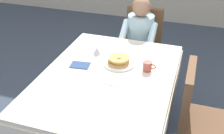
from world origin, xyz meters
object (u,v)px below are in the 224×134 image
at_px(plate_breakfast, 119,64).
at_px(breakfast_stack, 119,60).
at_px(syrup_pitcher, 97,51).
at_px(chair_diner, 142,42).
at_px(knife_right_of_plate, 139,69).
at_px(dining_table_main, 107,84).
at_px(fork_left_of_plate, 99,62).
at_px(cup_coffee, 148,66).
at_px(diner_person, 139,36).
at_px(spoon_near_edge, 109,84).
at_px(chair_right_side, 197,113).

distance_m(plate_breakfast, breakfast_stack, 0.03).
bearing_deg(syrup_pitcher, chair_diner, 72.59).
bearing_deg(knife_right_of_plate, dining_table_main, 123.88).
bearing_deg(fork_left_of_plate, cup_coffee, -91.26).
distance_m(chair_diner, diner_person, 0.21).
bearing_deg(diner_person, plate_breakfast, 89.74).
relative_size(plate_breakfast, cup_coffee, 2.48).
bearing_deg(cup_coffee, spoon_near_edge, -128.80).
xyz_separation_m(dining_table_main, plate_breakfast, (0.04, 0.21, 0.10)).
xyz_separation_m(plate_breakfast, spoon_near_edge, (0.02, -0.33, -0.01)).
relative_size(diner_person, cup_coffee, 9.91).
xyz_separation_m(syrup_pitcher, fork_left_of_plate, (0.07, -0.14, -0.04)).
bearing_deg(dining_table_main, chair_right_side, 0.00).
relative_size(fork_left_of_plate, knife_right_of_plate, 0.90).
bearing_deg(syrup_pitcher, breakfast_stack, -25.47).
bearing_deg(plate_breakfast, knife_right_of_plate, -6.01).
distance_m(breakfast_stack, fork_left_of_plate, 0.19).
bearing_deg(chair_diner, plate_breakfast, 89.78).
bearing_deg(chair_right_side, cup_coffee, -111.21).
bearing_deg(cup_coffee, chair_right_side, -21.21).
height_order(breakfast_stack, syrup_pitcher, breakfast_stack).
bearing_deg(spoon_near_edge, diner_person, 99.34).
xyz_separation_m(syrup_pitcher, spoon_near_edge, (0.28, -0.46, -0.04)).
relative_size(chair_right_side, knife_right_of_plate, 4.65).
bearing_deg(dining_table_main, knife_right_of_plate, 38.77).
height_order(chair_right_side, cup_coffee, chair_right_side).
height_order(diner_person, syrup_pitcher, diner_person).
xyz_separation_m(diner_person, knife_right_of_plate, (0.19, -0.83, 0.07)).
xyz_separation_m(syrup_pitcher, knife_right_of_plate, (0.45, -0.14, -0.04)).
xyz_separation_m(chair_diner, breakfast_stack, (-0.01, -0.96, 0.25)).
xyz_separation_m(chair_diner, cup_coffee, (0.26, -0.99, 0.25)).
xyz_separation_m(chair_right_side, fork_left_of_plate, (-0.92, 0.19, 0.21)).
height_order(dining_table_main, knife_right_of_plate, knife_right_of_plate).
bearing_deg(diner_person, knife_right_of_plate, 102.69).
distance_m(chair_diner, spoon_near_edge, 1.32).
relative_size(dining_table_main, cup_coffee, 13.49).
bearing_deg(plate_breakfast, dining_table_main, -101.51).
height_order(fork_left_of_plate, spoon_near_edge, same).
bearing_deg(plate_breakfast, breakfast_stack, -165.36).
distance_m(chair_right_side, fork_left_of_plate, 0.96).
xyz_separation_m(cup_coffee, syrup_pitcher, (-0.52, 0.15, -0.01)).
distance_m(chair_right_side, spoon_near_edge, 0.75).
relative_size(dining_table_main, knife_right_of_plate, 7.62).
relative_size(knife_right_of_plate, spoon_near_edge, 1.33).
xyz_separation_m(chair_diner, fork_left_of_plate, (-0.19, -0.98, 0.21)).
bearing_deg(fork_left_of_plate, diner_person, -13.66).
bearing_deg(fork_left_of_plate, plate_breakfast, -84.47).
height_order(chair_right_side, spoon_near_edge, chair_right_side).
height_order(chair_diner, chair_right_side, same).
relative_size(plate_breakfast, breakfast_stack, 1.39).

